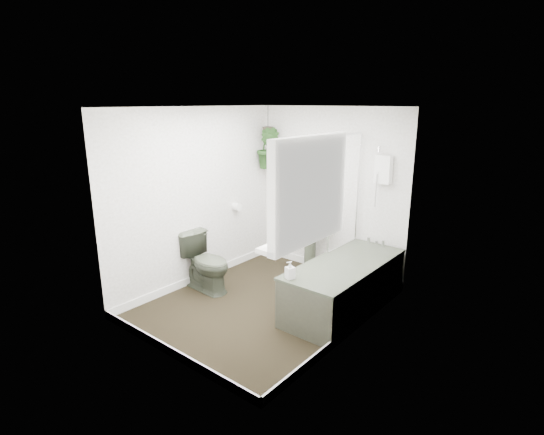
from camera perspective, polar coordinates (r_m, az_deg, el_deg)
The scene contains 22 objects.
floor at distance 5.22m, azimuth -1.06°, elevation -11.64°, with size 2.30×2.80×0.02m, color black.
ceiling at distance 4.65m, azimuth -1.21°, elevation 14.75°, with size 2.30×2.80×0.02m, color white.
wall_back at distance 5.92m, azimuth 7.73°, elevation 3.45°, with size 2.30×0.02×2.30m, color white.
wall_front at distance 3.88m, azimuth -14.72°, elevation -3.33°, with size 2.30×0.02×2.30m, color white.
wall_left at distance 5.60m, azimuth -10.23°, elevation 2.66°, with size 0.02×2.80×2.30m, color white.
wall_right at distance 4.18m, azimuth 11.12°, elevation -1.77°, with size 0.02×2.80×2.30m, color white.
skirting at distance 5.19m, azimuth -1.06°, elevation -11.05°, with size 2.30×2.80×0.10m, color white.
bathtub at distance 5.05m, azimuth 9.71°, elevation -9.05°, with size 0.72×1.72×0.58m, color #3C4335, non-canonical shape.
bath_screen at distance 5.31m, azimuth 9.72°, elevation 3.41°, with size 0.04×0.72×1.40m, color silver, non-canonical shape.
shower_box at distance 5.42m, azimuth 14.75°, elevation 6.28°, with size 0.20×0.10×0.35m, color white.
oval_mirror at distance 5.91m, azimuth 6.33°, elevation 6.92°, with size 0.46×0.03×0.62m, color beige.
wall_sconce at distance 6.14m, azimuth 3.10°, elevation 6.37°, with size 0.04×0.04×0.22m, color black.
toilet_roll_holder at distance 6.09m, azimuth -4.77°, elevation 1.45°, with size 0.11×0.11×0.11m, color white.
window_recess at distance 3.50m, azimuth 5.07°, elevation 3.60°, with size 0.08×1.00×0.90m, color white.
window_sill at distance 3.65m, azimuth 4.00°, elevation -2.72°, with size 0.18×1.00×0.04m, color white.
window_blinds at distance 3.53m, azimuth 4.46°, elevation 3.70°, with size 0.01×0.86×0.76m, color white.
toilet at distance 5.52m, azimuth -8.85°, elevation -5.94°, with size 0.42×0.73×0.75m, color #3C4335.
pedestal_sink at distance 6.02m, azimuth 5.16°, elevation -3.28°, with size 0.52×0.44×0.88m, color #3C4335, non-canonical shape.
sill_plant at distance 3.57m, azimuth 2.61°, elevation -0.81°, with size 0.21×0.18×0.23m, color black.
hanging_plant at distance 6.26m, azimuth -0.54°, elevation 9.34°, with size 0.33×0.27×0.61m, color black.
soap_bottle at distance 4.42m, azimuth 2.45°, elevation -7.07°, with size 0.08×0.09×0.19m, color black.
hanging_pot at distance 6.24m, azimuth -0.54°, elevation 11.56°, with size 0.16×0.16×0.12m, color #312C20.
Camera 1 is at (3.01, -3.54, 2.36)m, focal length 28.00 mm.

